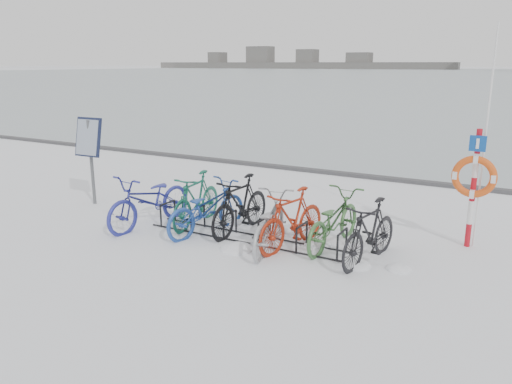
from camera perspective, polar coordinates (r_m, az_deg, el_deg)
name	(u,v)px	position (r m, az deg, el deg)	size (l,w,h in m)	color
ground	(247,239)	(9.11, -1.05, -5.39)	(900.00, 900.00, 0.00)	white
quay_edge	(351,175)	(14.32, 10.79, 1.96)	(400.00, 0.25, 0.10)	#3F3F42
bike_rack	(247,230)	(9.05, -1.05, -4.32)	(4.00, 0.48, 0.46)	black
info_board	(89,142)	(11.64, -18.56, 5.39)	(0.66, 0.27, 1.95)	#595B5E
lifebuoy_station	(474,177)	(9.12, 23.69, 1.59)	(0.72, 0.22, 3.74)	#B00E1A
shoreline	(288,64)	(295.75, 3.66, 14.44)	(180.00, 12.00, 9.50)	#4A4A4A
bike_0	(150,198)	(9.93, -12.00, -0.72)	(0.73, 2.09, 1.09)	navy
bike_1	(196,198)	(9.87, -6.83, -0.67)	(0.50, 1.78, 1.07)	#155843
bike_2	(207,206)	(9.38, -5.67, -1.64)	(0.67, 1.92, 1.01)	#214596
bike_3	(240,203)	(9.35, -1.79, -1.31)	(0.52, 1.84, 1.11)	black
bike_4	(269,221)	(8.55, 1.46, -3.28)	(0.65, 1.87, 0.98)	#939599
bike_5	(292,218)	(8.60, 4.15, -2.93)	(0.50, 1.76, 1.06)	#A02712
bike_6	(333,218)	(8.74, 8.82, -2.97)	(0.67, 1.91, 1.00)	#3A6836
bike_7	(370,230)	(8.16, 12.88, -4.31)	(0.49, 1.73, 1.04)	black
snow_drifts	(293,248)	(8.72, 4.27, -6.36)	(3.79, 1.81, 0.21)	white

